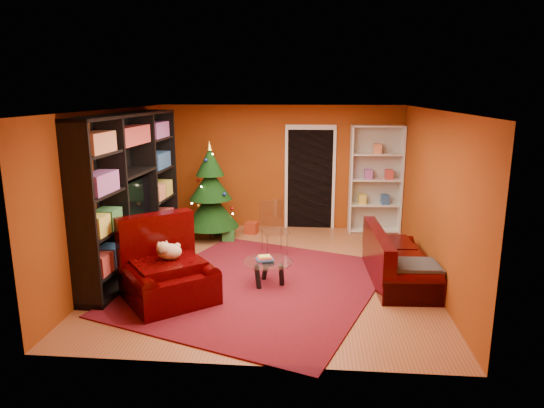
# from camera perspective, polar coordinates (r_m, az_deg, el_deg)

# --- Properties ---
(floor) EXTENTS (5.00, 5.50, 0.05)m
(floor) POSITION_cam_1_polar(r_m,az_deg,el_deg) (7.95, -0.25, -8.23)
(floor) COLOR brown
(floor) RESTS_ON ground
(ceiling) EXTENTS (5.00, 5.50, 0.05)m
(ceiling) POSITION_cam_1_polar(r_m,az_deg,el_deg) (7.41, -0.28, 11.24)
(ceiling) COLOR silver
(ceiling) RESTS_ON wall_back
(wall_back) EXTENTS (5.00, 0.05, 2.60)m
(wall_back) POSITION_cam_1_polar(r_m,az_deg,el_deg) (10.29, 1.16, 4.34)
(wall_back) COLOR #8D3B10
(wall_back) RESTS_ON ground
(wall_left) EXTENTS (0.05, 5.50, 2.60)m
(wall_left) POSITION_cam_1_polar(r_m,az_deg,el_deg) (8.19, -18.14, 1.42)
(wall_left) COLOR #8D3B10
(wall_left) RESTS_ON ground
(wall_right) EXTENTS (0.05, 5.50, 2.60)m
(wall_right) POSITION_cam_1_polar(r_m,az_deg,el_deg) (7.76, 18.64, 0.76)
(wall_right) COLOR #8D3B10
(wall_right) RESTS_ON ground
(doorway) EXTENTS (1.06, 0.60, 2.16)m
(doorway) POSITION_cam_1_polar(r_m,az_deg,el_deg) (10.27, 4.48, 2.87)
(doorway) COLOR black
(doorway) RESTS_ON floor
(rug) EXTENTS (4.40, 4.72, 0.02)m
(rug) POSITION_cam_1_polar(r_m,az_deg,el_deg) (7.40, -1.64, -9.59)
(rug) COLOR maroon
(rug) RESTS_ON floor
(media_unit) EXTENTS (0.63, 3.32, 2.53)m
(media_unit) POSITION_cam_1_polar(r_m,az_deg,el_deg) (8.13, -16.42, 1.22)
(media_unit) COLOR black
(media_unit) RESTS_ON floor
(christmas_tree) EXTENTS (1.45, 1.45, 1.95)m
(christmas_tree) POSITION_cam_1_polar(r_m,az_deg,el_deg) (9.60, -7.23, 1.46)
(christmas_tree) COLOR black
(christmas_tree) RESTS_ON floor
(gift_box_teal) EXTENTS (0.42, 0.42, 0.34)m
(gift_box_teal) POSITION_cam_1_polar(r_m,az_deg,el_deg) (10.08, -6.01, -2.50)
(gift_box_teal) COLOR #1F7579
(gift_box_teal) RESTS_ON floor
(gift_box_green) EXTENTS (0.24, 0.24, 0.23)m
(gift_box_green) POSITION_cam_1_polar(r_m,az_deg,el_deg) (9.55, -5.12, -3.69)
(gift_box_green) COLOR #25702B
(gift_box_green) RESTS_ON floor
(gift_box_red) EXTENTS (0.28, 0.28, 0.24)m
(gift_box_red) POSITION_cam_1_polar(r_m,az_deg,el_deg) (10.03, -2.42, -2.81)
(gift_box_red) COLOR maroon
(gift_box_red) RESTS_ON floor
(white_bookshelf) EXTENTS (1.06, 0.42, 2.27)m
(white_bookshelf) POSITION_cam_1_polar(r_m,az_deg,el_deg) (10.18, 12.11, 2.82)
(white_bookshelf) COLOR white
(white_bookshelf) RESTS_ON floor
(armchair) EXTENTS (1.70, 1.70, 0.95)m
(armchair) POSITION_cam_1_polar(r_m,az_deg,el_deg) (6.90, -12.09, -7.49)
(armchair) COLOR black
(armchair) RESTS_ON rug
(dog) EXTENTS (0.50, 0.48, 0.31)m
(dog) POSITION_cam_1_polar(r_m,az_deg,el_deg) (6.89, -11.95, -5.49)
(dog) COLOR #D0B08D
(dog) RESTS_ON armchair
(sofa) EXTENTS (0.94, 1.92, 0.81)m
(sofa) POSITION_cam_1_polar(r_m,az_deg,el_deg) (7.72, 14.80, -5.94)
(sofa) COLOR black
(sofa) RESTS_ON rug
(coffee_table) EXTENTS (0.95, 0.95, 0.47)m
(coffee_table) POSITION_cam_1_polar(r_m,az_deg,el_deg) (7.37, -0.45, -8.11)
(coffee_table) COLOR gray
(coffee_table) RESTS_ON rug
(acrylic_chair) EXTENTS (0.59, 0.61, 0.87)m
(acrylic_chair) POSITION_cam_1_polar(r_m,az_deg,el_deg) (8.66, 0.29, -3.20)
(acrylic_chair) COLOR #66605B
(acrylic_chair) RESTS_ON rug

